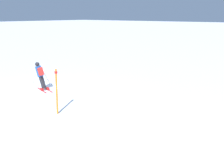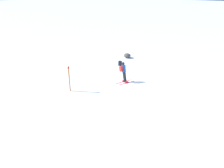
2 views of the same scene
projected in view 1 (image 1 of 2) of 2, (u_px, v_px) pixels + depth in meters
The scene contains 3 objects.
ground_plane at pixel (50, 89), 18.80m from camera, with size 300.00×300.00×0.00m, color white.
skier at pixel (40, 75), 18.17m from camera, with size 1.34×1.69×1.74m.
trail_marker at pixel (57, 90), 13.91m from camera, with size 0.13×0.13×2.06m.
Camera 1 is at (11.49, 14.70, 4.44)m, focal length 50.00 mm.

